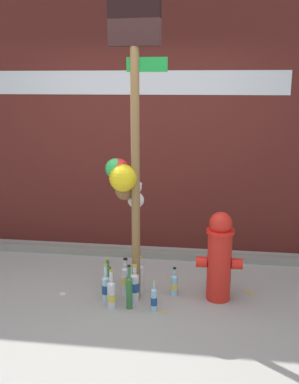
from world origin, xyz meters
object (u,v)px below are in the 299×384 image
Objects in this scene: bottle_5 at (111,294)px; bottle_3 at (126,280)px; bottle_0 at (129,291)px; bottle_4 at (174,284)px; bottle_1 at (154,299)px; memorial_post at (128,149)px; bottle_2 at (135,286)px; bottle_6 at (108,275)px; fire_hydrant at (219,256)px; bottle_8 at (140,276)px; bottle_7 at (106,287)px.

bottle_3 is at bearing 72.92° from bottle_5.
bottle_4 is at bearing 39.83° from bottle_0.
bottle_1 reaches higher than bottle_4.
bottle_2 is at bearing -53.67° from memorial_post.
bottle_2 is 1.25× the size of bottle_6.
memorial_post is 1.33m from bottle_6.
fire_hydrant is at bearing 11.50° from bottle_2.
bottle_8 is at bearing 173.96° from bottle_4.
fire_hydrant reaches higher than bottle_1.
fire_hydrant is at bearing 4.20° from memorial_post.
bottle_6 is 0.35m from bottle_8.
bottle_3 is 0.16m from bottle_8.
bottle_3 is (-0.31, 0.26, 0.05)m from bottle_1.
bottle_8 is (0.34, -0.07, 0.04)m from bottle_6.
fire_hydrant reaches higher than bottle_6.
bottle_1 is 0.68m from bottle_6.
bottle_6 is 0.79× the size of bottle_7.
memorial_post reaches higher than bottle_0.
bottle_6 is at bearing 139.95° from bottle_1.
bottle_5 is at bearing -119.31° from bottle_8.
bottle_2 is (-0.20, 0.15, 0.04)m from bottle_1.
bottle_0 is 1.14× the size of bottle_7.
bottle_2 is 0.24m from bottle_5.
bottle_0 reaches higher than bottle_8.
bottle_8 is at bearing -12.41° from bottle_6.
bottle_4 is at bearing 10.72° from memorial_post.
bottle_6 is (-0.52, 0.44, 0.01)m from bottle_1.
memorial_post is at bearing 33.28° from bottle_7.
bottle_8 is at bearing 53.39° from memorial_post.
bottle_3 is 0.22m from bottle_7.
bottle_5 is at bearing -72.95° from bottle_6.
memorial_post is 9.43× the size of bottle_4.
bottle_8 is (-0.18, 0.36, 0.04)m from bottle_1.
bottle_5 reaches higher than bottle_8.
bottle_2 is at bearing 142.65° from bottle_1.
bottle_6 is 0.80× the size of bottle_8.
fire_hydrant is at bearing -6.72° from bottle_6.
bottle_3 is 1.34× the size of bottle_4.
bottle_3 is 0.28m from bottle_6.
memorial_post is 1.31m from bottle_5.
bottle_0 is (-0.80, -0.30, -0.26)m from fire_hydrant.
bottle_6 is (-0.21, 0.17, -0.04)m from bottle_3.
bottle_1 and bottle_6 have the same top height.
memorial_post is at bearing 100.76° from bottle_0.
bottle_7 reaches higher than bottle_8.
bottle_0 reaches higher than bottle_6.
bottle_5 is (-0.96, -0.31, -0.30)m from fire_hydrant.
bottle_2 is at bearing 79.88° from bottle_0.
bottle_3 is at bearing 107.85° from bottle_0.
bottle_0 reaches higher than bottle_4.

